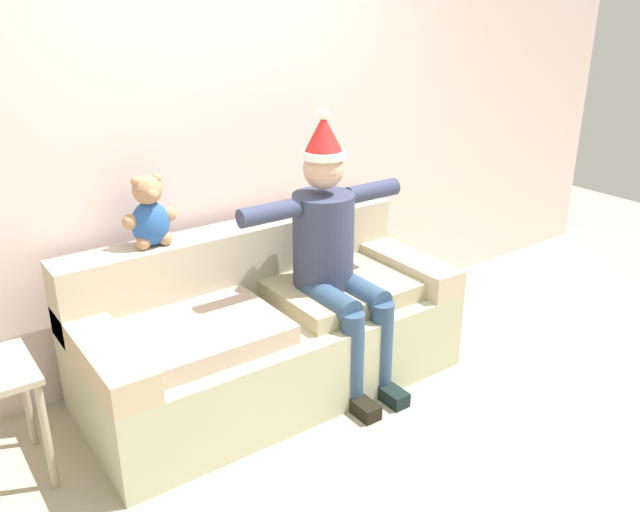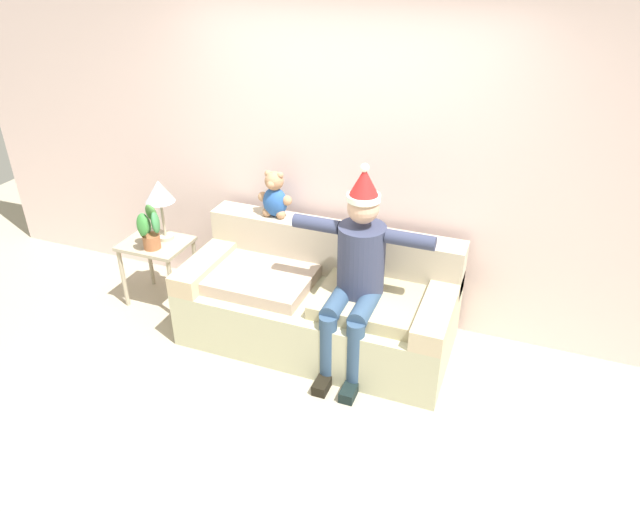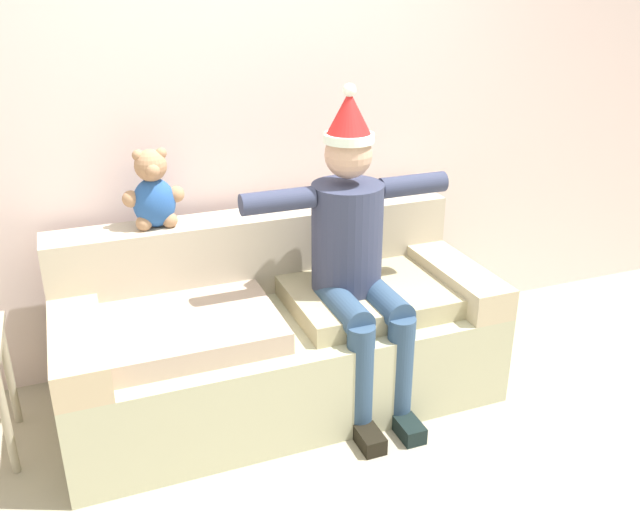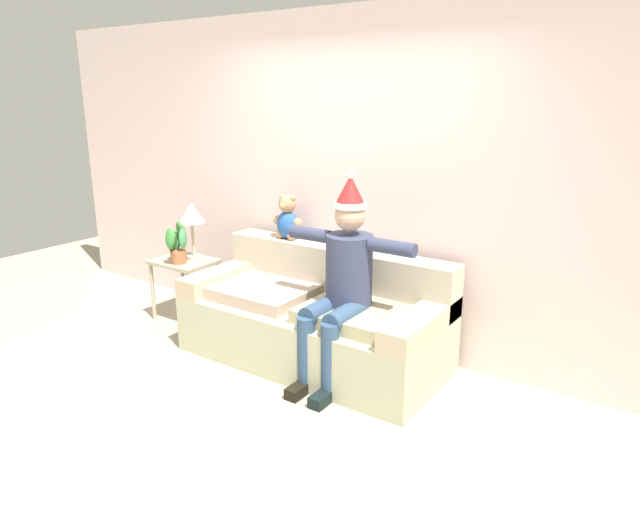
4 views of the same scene
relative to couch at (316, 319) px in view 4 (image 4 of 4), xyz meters
name	(u,v)px [view 4 (image 4 of 4)]	position (x,y,z in m)	size (l,w,h in m)	color
ground_plane	(230,413)	(0.00, -1.01, -0.34)	(10.00, 10.00, 0.00)	#ACA189
back_wall	(354,182)	(0.00, 0.54, 1.01)	(7.00, 0.10, 2.70)	beige
couch	(316,319)	(0.00, 0.00, 0.00)	(2.06, 0.93, 0.86)	#B4B290
person_seated	(342,278)	(0.34, -0.17, 0.44)	(1.02, 0.77, 1.53)	#333A55
teddy_bear	(287,219)	(-0.49, 0.29, 0.69)	(0.29, 0.17, 0.38)	#2856A1
side_table	(185,270)	(-1.48, 0.00, 0.14)	(0.55, 0.43, 0.57)	tan
table_lamp	(192,215)	(-1.44, 0.09, 0.65)	(0.24, 0.24, 0.52)	#B8B698
potted_plant	(177,244)	(-1.45, -0.10, 0.42)	(0.25, 0.24, 0.40)	#A05F3A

